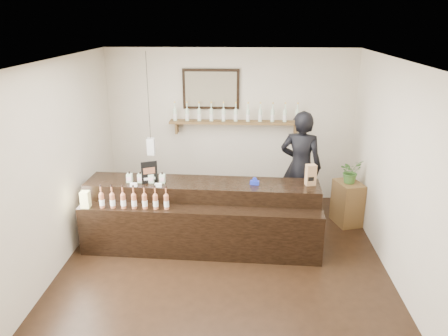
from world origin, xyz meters
The scene contains 10 objects.
ground centered at (0.00, 0.00, 0.00)m, with size 5.00×5.00×0.00m, color black.
room_shell centered at (0.00, 0.00, 1.70)m, with size 5.00×5.00×5.00m.
back_wall_decor centered at (-0.15, 2.37, 1.76)m, with size 2.66×0.96×1.69m.
counter centered at (-0.37, 0.57, 0.46)m, with size 3.51×1.07×1.14m.
promo_sign centered at (-1.13, 0.63, 1.14)m, with size 0.23×0.11×0.33m.
paper_bag centered at (1.24, 0.67, 1.13)m, with size 0.16×0.14×0.31m.
tape_dispenser centered at (0.42, 0.64, 1.02)m, with size 0.14×0.07×0.11m.
side_cabinet centered at (2.00, 1.43, 0.36)m, with size 0.49×0.58×0.73m.
potted_plant centered at (2.00, 1.43, 0.92)m, with size 0.35×0.30×0.39m, color #3F6C2B.
shopkeeper centered at (1.20, 1.55, 1.07)m, with size 0.78×0.51×2.14m, color black.
Camera 1 is at (0.27, -5.35, 3.32)m, focal length 35.00 mm.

